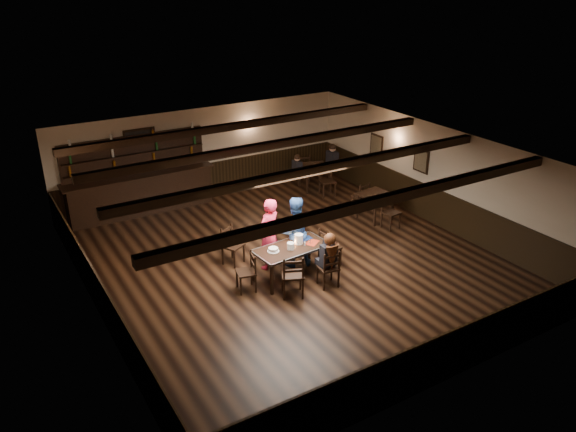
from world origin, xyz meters
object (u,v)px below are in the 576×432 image
dining_table (291,250)px  chair_near_right (330,266)px  chair_near_left (293,273)px  woman_pink (269,234)px  man_blue (294,232)px  bar_counter (140,188)px  cake (273,250)px

dining_table → chair_near_right: chair_near_right is taller
chair_near_left → woman_pink: 1.44m
man_blue → woman_pink: bearing=-0.7°
chair_near_left → chair_near_right: size_ratio=1.11×
chair_near_left → man_blue: man_blue is taller
chair_near_right → bar_counter: bar_counter is taller
chair_near_left → woman_pink: bearing=81.3°
chair_near_left → cake: (-0.03, 0.78, 0.22)m
woman_pink → man_blue: size_ratio=1.01×
woman_pink → bar_counter: size_ratio=0.40×
chair_near_right → bar_counter: (-2.21, 6.19, 0.21)m
chair_near_right → cake: (-0.92, 0.84, 0.28)m
cake → bar_counter: bearing=103.5°
chair_near_right → chair_near_left: bearing=175.9°
chair_near_left → woman_pink: size_ratio=0.57×
dining_table → woman_pink: size_ratio=1.02×
woman_pink → man_blue: woman_pink is taller
woman_pink → dining_table: bearing=86.4°
cake → chair_near_left: bearing=-88.0°
dining_table → chair_near_left: chair_near_left is taller
chair_near_right → bar_counter: size_ratio=0.21×
man_blue → cake: 0.92m
chair_near_right → man_blue: bearing=95.2°
bar_counter → man_blue: bearing=-66.9°
chair_near_right → cake: bearing=137.7°
dining_table → cake: (-0.45, 0.03, 0.11)m
dining_table → bar_counter: (-1.73, 5.38, 0.05)m
chair_near_right → cake: 1.28m
chair_near_left → chair_near_right: bearing=-4.1°
chair_near_left → bar_counter: bar_counter is taller
dining_table → chair_near_left: bearing=-119.4°
chair_near_left → chair_near_right: (0.90, -0.06, -0.06)m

